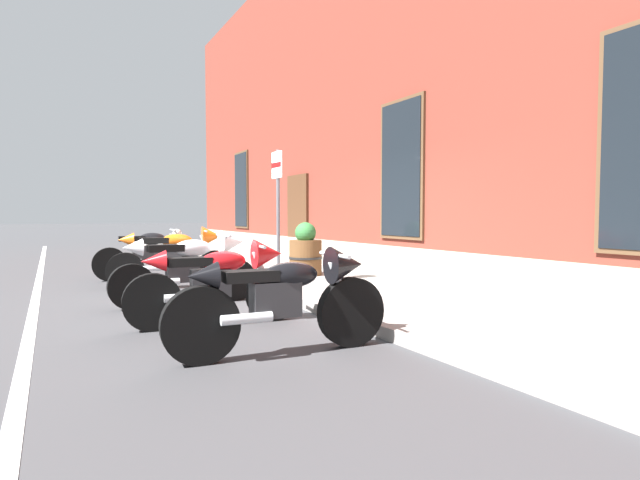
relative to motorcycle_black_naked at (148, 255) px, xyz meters
name	(u,v)px	position (x,y,z in m)	size (l,w,h in m)	color
ground_plane	(268,296)	(3.10, 1.28, -0.49)	(140.00, 140.00, 0.00)	#38383A
sidewalk	(340,286)	(3.10, 2.60, -0.42)	(31.53, 2.63, 0.14)	gray
lane_stripe	(33,316)	(3.10, -1.92, -0.49)	(31.53, 0.12, 0.01)	silver
brick_pub_facade	(541,87)	(3.10, 7.59, 3.52)	(25.53, 7.46, 8.03)	maroon
motorcycle_black_naked	(148,255)	(0.00, 0.00, 0.00)	(0.62, 2.03, 0.99)	black
motorcycle_orange_sport	(176,255)	(1.49, 0.23, 0.09)	(0.65, 2.13, 1.08)	black
motorcycle_white_sport	(192,264)	(3.21, 0.07, 0.08)	(0.62, 2.09, 1.06)	black
motorcycle_red_sport	(221,278)	(4.72, 0.03, 0.05)	(0.62, 2.02, 0.99)	black
motorcycle_black_sport	(288,296)	(6.18, 0.21, 0.05)	(0.62, 2.12, 0.98)	black
parking_sign	(278,197)	(2.68, 1.64, 1.09)	(0.36, 0.07, 2.22)	#4C4C51
barrel_planter	(306,253)	(1.90, 2.55, 0.07)	(0.65, 0.65, 1.00)	brown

